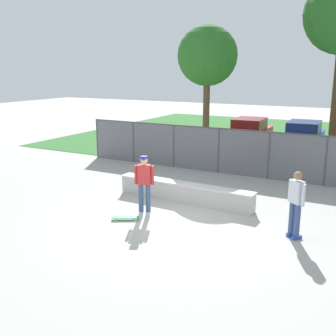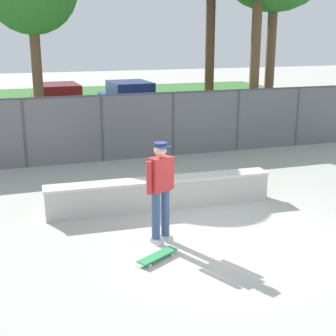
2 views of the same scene
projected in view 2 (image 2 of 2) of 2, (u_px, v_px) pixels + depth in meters
ground_plane at (226, 239)px, 8.80m from camera, size 80.00×80.00×0.00m
grass_strip at (86, 108)px, 23.88m from camera, size 27.17×20.00×0.02m
concrete_ledge at (160, 193)px, 10.32m from camera, size 4.90×0.66×0.65m
skateboarder at (161, 188)px, 8.42m from camera, size 0.56×0.39×1.84m
skateboard at (158, 256)px, 7.99m from camera, size 0.79×0.57×0.09m
chainlink_fence at (138, 124)px, 14.19m from camera, size 15.24×0.07×1.96m
car_red at (58, 104)px, 19.61m from camera, size 2.15×4.27×1.66m
car_blue at (129, 101)px, 20.53m from camera, size 2.15×4.27×1.66m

